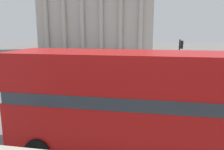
% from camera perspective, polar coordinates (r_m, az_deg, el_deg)
% --- Properties ---
extents(double_decker_bus, '(10.51, 2.74, 4.11)m').
position_cam_1_polar(double_decker_bus, '(8.41, 8.83, -6.60)').
color(double_decker_bus, black).
rests_on(double_decker_bus, ground_plane).
extents(traffic_light_near, '(0.42, 0.24, 3.80)m').
position_cam_1_polar(traffic_light_near, '(13.72, -11.70, 1.11)').
color(traffic_light_near, black).
rests_on(traffic_light_near, ground_plane).
extents(traffic_light_mid, '(0.42, 0.24, 4.19)m').
position_cam_1_polar(traffic_light_mid, '(20.03, 17.29, 4.66)').
color(traffic_light_mid, black).
rests_on(traffic_light_mid, ground_plane).
extents(car_maroon, '(4.20, 1.93, 1.35)m').
position_cam_1_polar(car_maroon, '(23.36, 24.88, -0.01)').
color(car_maroon, black).
rests_on(car_maroon, ground_plane).
extents(pedestrian_white, '(0.32, 0.32, 1.64)m').
position_cam_1_polar(pedestrian_white, '(23.13, 5.78, 1.49)').
color(pedestrian_white, '#282B33').
rests_on(pedestrian_white, ground_plane).
extents(pedestrian_olive, '(0.32, 0.32, 1.73)m').
position_cam_1_polar(pedestrian_olive, '(26.54, 24.49, 1.91)').
color(pedestrian_olive, '#282B33').
rests_on(pedestrian_olive, ground_plane).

